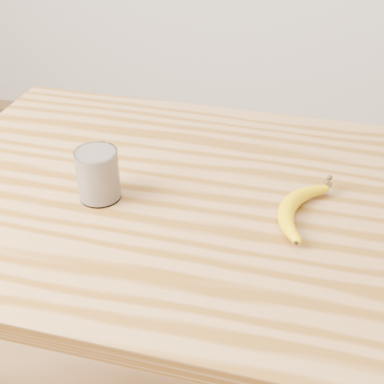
# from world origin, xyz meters

# --- Properties ---
(table) EXTENTS (1.20, 0.80, 0.90)m
(table) POSITION_xyz_m (0.00, 0.00, 0.77)
(table) COLOR #9C703F
(table) RESTS_ON ground
(smoothie_glass) EXTENTS (0.08, 0.08, 0.10)m
(smoothie_glass) POSITION_xyz_m (-0.21, -0.06, 0.95)
(smoothie_glass) COLOR white
(smoothie_glass) RESTS_ON table
(banana) EXTENTS (0.15, 0.28, 0.03)m
(banana) POSITION_xyz_m (0.16, -0.02, 0.92)
(banana) COLOR #D6AC00
(banana) RESTS_ON table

